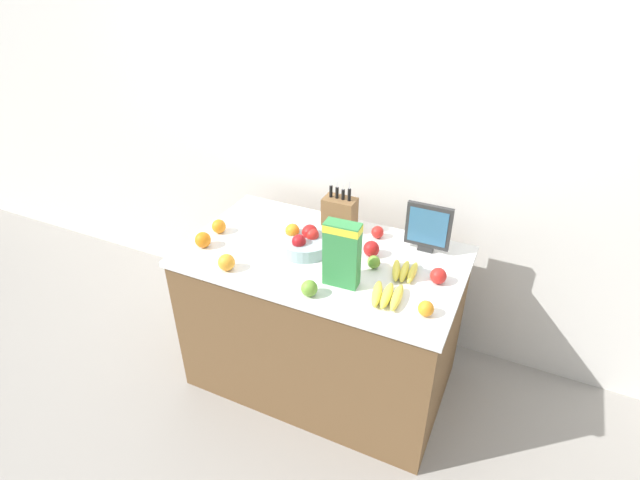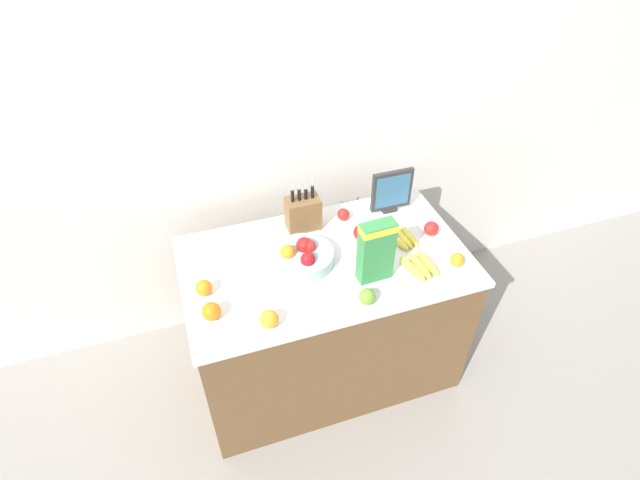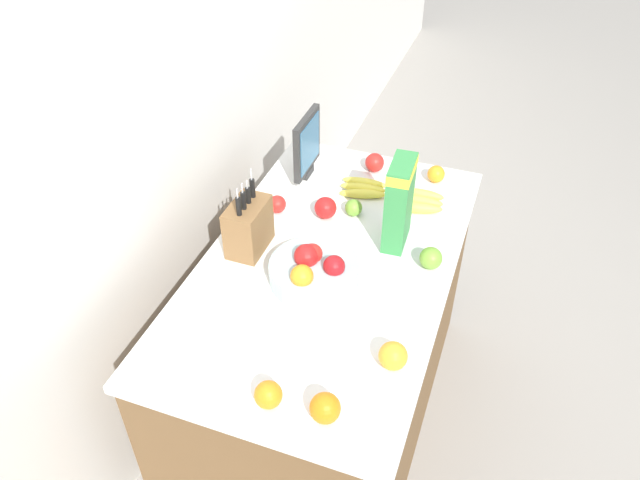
# 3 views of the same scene
# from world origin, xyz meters

# --- Properties ---
(ground_plane) EXTENTS (14.00, 14.00, 0.00)m
(ground_plane) POSITION_xyz_m (0.00, 0.00, 0.00)
(ground_plane) COLOR gray
(wall_back) EXTENTS (9.00, 0.06, 2.60)m
(wall_back) POSITION_xyz_m (0.00, 0.63, 1.30)
(wall_back) COLOR silver
(wall_back) RESTS_ON ground_plane
(counter) EXTENTS (1.44, 0.83, 0.88)m
(counter) POSITION_xyz_m (0.00, 0.00, 0.44)
(counter) COLOR brown
(counter) RESTS_ON ground_plane
(knife_block) EXTENTS (0.18, 0.11, 0.30)m
(knife_block) POSITION_xyz_m (-0.03, 0.28, 0.97)
(knife_block) COLOR brown
(knife_block) RESTS_ON counter
(small_monitor) EXTENTS (0.23, 0.03, 0.27)m
(small_monitor) POSITION_xyz_m (0.47, 0.26, 1.02)
(small_monitor) COLOR #2D2D2D
(small_monitor) RESTS_ON counter
(cereal_box) EXTENTS (0.17, 0.08, 0.33)m
(cereal_box) POSITION_xyz_m (0.18, -0.19, 1.05)
(cereal_box) COLOR #338442
(cereal_box) RESTS_ON counter
(fruit_bowl) EXTENTS (0.30, 0.30, 0.12)m
(fruit_bowl) POSITION_xyz_m (-0.11, 0.01, 0.92)
(fruit_bowl) COLOR #99B2B7
(fruit_bowl) RESTS_ON counter
(banana_bunch_left) EXTENTS (0.14, 0.19, 0.04)m
(banana_bunch_left) POSITION_xyz_m (0.43, 0.01, 0.90)
(banana_bunch_left) COLOR yellow
(banana_bunch_left) RESTS_ON counter
(banana_bunch_right) EXTENTS (0.16, 0.21, 0.04)m
(banana_bunch_right) POSITION_xyz_m (0.42, -0.21, 0.90)
(banana_bunch_right) COLOR yellow
(banana_bunch_right) RESTS_ON counter
(apple_rear) EXTENTS (0.06, 0.06, 0.06)m
(apple_rear) POSITION_xyz_m (0.28, -0.00, 0.91)
(apple_rear) COLOR #6B9E33
(apple_rear) RESTS_ON counter
(apple_by_knife_block) EXTENTS (0.08, 0.08, 0.08)m
(apple_by_knife_block) POSITION_xyz_m (0.59, 0.01, 0.92)
(apple_by_knife_block) COLOR red
(apple_by_knife_block) RESTS_ON counter
(apple_rightmost) EXTENTS (0.08, 0.08, 0.08)m
(apple_rightmost) POSITION_xyz_m (0.23, 0.09, 0.92)
(apple_rightmost) COLOR red
(apple_rightmost) RESTS_ON counter
(apple_front) EXTENTS (0.07, 0.07, 0.07)m
(apple_front) POSITION_xyz_m (0.20, 0.28, 0.91)
(apple_front) COLOR red
(apple_front) RESTS_ON counter
(apple_near_bananas) EXTENTS (0.08, 0.08, 0.08)m
(apple_near_bananas) POSITION_xyz_m (0.09, -0.33, 0.92)
(apple_near_bananas) COLOR #6B9E33
(apple_near_bananas) RESTS_ON counter
(orange_front_center) EXTENTS (0.08, 0.08, 0.08)m
(orange_front_center) POSITION_xyz_m (-0.37, -0.32, 0.92)
(orange_front_center) COLOR orange
(orange_front_center) RESTS_ON counter
(orange_back_center) EXTENTS (0.08, 0.08, 0.08)m
(orange_back_center) POSITION_xyz_m (-0.61, -0.04, 0.92)
(orange_back_center) COLOR orange
(orange_back_center) RESTS_ON counter
(orange_front_right) EXTENTS (0.08, 0.08, 0.08)m
(orange_front_right) POSITION_xyz_m (-0.60, -0.20, 0.92)
(orange_front_right) COLOR orange
(orange_front_right) RESTS_ON counter
(orange_near_bowl) EXTENTS (0.07, 0.07, 0.07)m
(orange_near_bowl) POSITION_xyz_m (0.60, -0.24, 0.91)
(orange_near_bowl) COLOR orange
(orange_near_bowl) RESTS_ON counter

